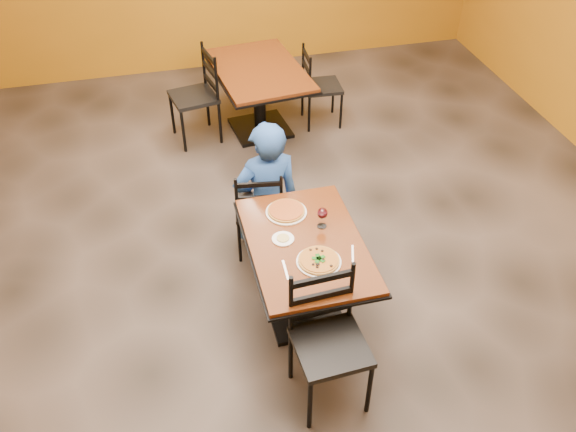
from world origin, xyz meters
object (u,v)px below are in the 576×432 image
object	(u,v)px
chair_main_far	(259,207)
chair_second_right	(322,87)
table_second	(259,84)
side_plate	(283,239)
chair_main_near	(331,347)
plate_main	(319,262)
table_main	(305,262)
chair_second_left	(194,97)
pizza_main	(319,260)
pizza_far	(286,210)
diner	(267,183)
wine_glass	(322,217)
plate_far	(286,212)

from	to	relation	value
chair_main_far	chair_second_right	xyz separation A→B (m)	(1.12, 1.91, 0.01)
table_second	side_plate	xyz separation A→B (m)	(-0.39, -2.69, 0.19)
chair_main_near	plate_main	world-z (taller)	chair_main_near
table_main	chair_second_left	bearing A→B (deg)	99.68
table_second	chair_second_left	world-z (taller)	chair_second_left
table_main	chair_main_far	size ratio (longest dim) A/B	1.41
pizza_main	pizza_far	size ratio (longest dim) A/B	1.01
side_plate	plate_main	bearing A→B (deg)	-57.67
table_main	plate_main	xyz separation A→B (m)	(0.03, -0.22, 0.20)
diner	pizza_main	xyz separation A→B (m)	(0.11, -1.19, 0.18)
chair_second_right	chair_main_near	bearing A→B (deg)	167.57
table_main	wine_glass	xyz separation A→B (m)	(0.16, 0.14, 0.28)
plate_main	chair_second_right	bearing A→B (deg)	72.86
chair_second_left	diner	world-z (taller)	diner
table_second	plate_far	world-z (taller)	plate_far
chair_second_right	plate_main	world-z (taller)	chair_second_right
plate_main	side_plate	distance (m)	0.34
chair_second_right	side_plate	xyz separation A→B (m)	(-1.10, -2.69, 0.31)
diner	pizza_far	xyz separation A→B (m)	(0.02, -0.61, 0.18)
diner	chair_second_right	bearing A→B (deg)	-125.56
table_second	side_plate	world-z (taller)	side_plate
chair_second_left	pizza_main	world-z (taller)	chair_second_left
wine_glass	table_second	bearing A→B (deg)	88.25
pizza_far	plate_far	bearing A→B (deg)	0.00
chair_main_near	plate_far	world-z (taller)	chair_main_near
chair_main_near	wine_glass	size ratio (longest dim) A/B	5.57
diner	side_plate	size ratio (longest dim) A/B	7.34
chair_main_far	plate_far	bearing A→B (deg)	111.94
chair_main_near	pizza_far	size ratio (longest dim) A/B	3.58
chair_main_near	plate_far	distance (m)	1.13
plate_main	chair_main_near	bearing A→B (deg)	-97.08
plate_far	side_plate	xyz separation A→B (m)	(-0.10, -0.29, 0.00)
pizza_main	table_second	bearing A→B (deg)	86.01
chair_main_near	pizza_far	xyz separation A→B (m)	(-0.02, 1.10, 0.27)
table_second	chair_second_left	distance (m)	0.71
side_plate	wine_glass	xyz separation A→B (m)	(0.31, 0.07, 0.08)
table_second	side_plate	distance (m)	2.73
table_second	chair_second_right	distance (m)	0.72
table_main	diner	xyz separation A→B (m)	(-0.07, 0.97, 0.03)
pizza_far	wine_glass	size ratio (longest dim) A/B	1.56
table_main	plate_main	world-z (taller)	plate_main
table_main	plate_main	bearing A→B (deg)	-81.71
table_main	chair_second_left	world-z (taller)	chair_second_left
chair_main_far	table_main	bearing A→B (deg)	110.10
chair_main_far	chair_second_left	bearing A→B (deg)	-72.27
table_main	side_plate	xyz separation A→B (m)	(-0.15, 0.07, 0.20)
table_second	pizza_main	xyz separation A→B (m)	(-0.21, -2.98, 0.21)
plate_far	chair_main_far	bearing A→B (deg)	103.15
chair_second_left	diner	distance (m)	1.84
table_main	pizza_main	xyz separation A→B (m)	(0.03, -0.22, 0.21)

